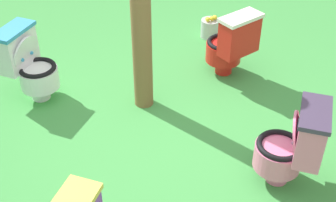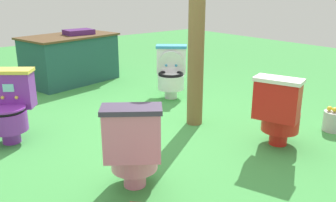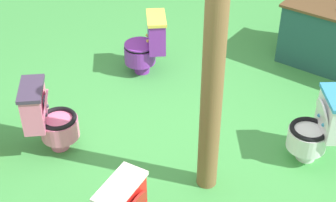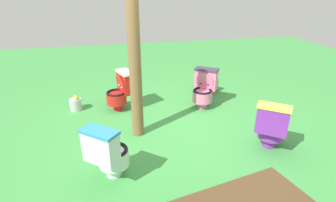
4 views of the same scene
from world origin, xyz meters
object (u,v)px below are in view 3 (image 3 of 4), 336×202
object	(u,v)px
toilet_white	(319,127)
toilet_purple	(147,44)
toilet_pink	(48,117)
wooden_post	(213,79)

from	to	relation	value
toilet_white	toilet_purple	xyz separation A→B (m)	(-2.25, -0.16, -0.00)
toilet_pink	toilet_purple	xyz separation A→B (m)	(-0.42, 1.60, -0.00)
toilet_white	wooden_post	xyz separation A→B (m)	(-0.47, -0.99, 0.75)
toilet_pink	toilet_purple	bearing A→B (deg)	140.97
toilet_purple	wooden_post	size ratio (longest dim) A/B	0.32
toilet_purple	toilet_pink	bearing A→B (deg)	142.96
wooden_post	toilet_pink	bearing A→B (deg)	-150.47
toilet_pink	toilet_purple	size ratio (longest dim) A/B	1.00
toilet_pink	wooden_post	world-z (taller)	wooden_post
toilet_purple	wooden_post	xyz separation A→B (m)	(1.78, -0.83, 0.75)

